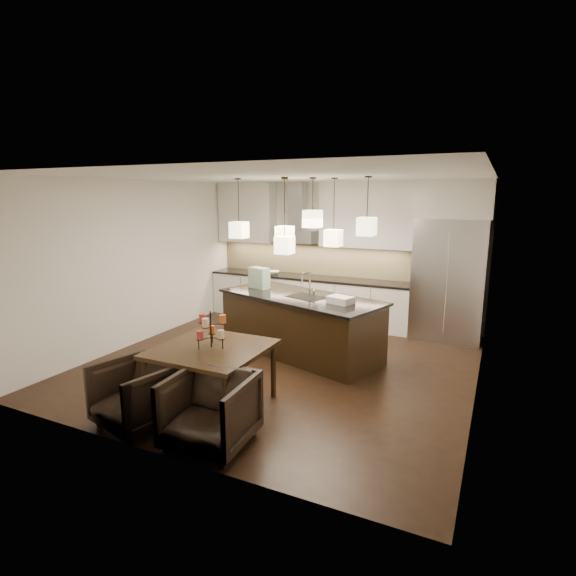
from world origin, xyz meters
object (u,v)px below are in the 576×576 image
at_px(refrigerator, 449,280).
at_px(armchair_right, 210,411).
at_px(dining_table, 213,377).
at_px(island_body, 300,326).
at_px(armchair_left, 136,394).

xyz_separation_m(refrigerator, armchair_right, (-1.75, -4.76, -0.69)).
bearing_deg(refrigerator, dining_table, -119.23).
xyz_separation_m(island_body, armchair_left, (-0.69, -2.94, -0.09)).
bearing_deg(armchair_left, dining_table, 70.47).
distance_m(island_body, armchair_left, 3.02).
distance_m(armchair_left, armchair_right, 0.99).
xyz_separation_m(refrigerator, dining_table, (-2.24, -4.01, -0.70)).
relative_size(dining_table, armchair_right, 1.50).
bearing_deg(island_body, dining_table, -77.96).
height_order(island_body, armchair_right, island_body).
bearing_deg(armchair_right, armchair_left, 176.77).
relative_size(dining_table, armchair_left, 1.55).
height_order(dining_table, armchair_left, dining_table).
relative_size(island_body, armchair_left, 3.24).
relative_size(armchair_left, armchair_right, 0.97).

